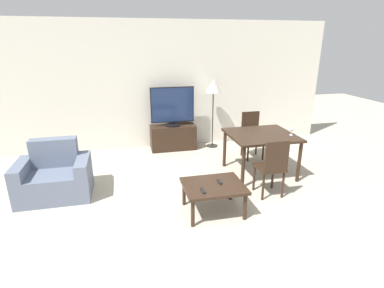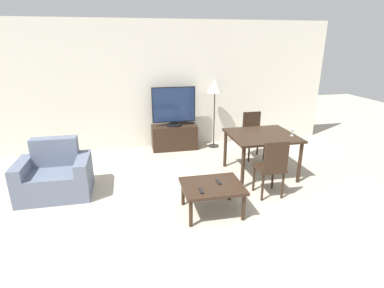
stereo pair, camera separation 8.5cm
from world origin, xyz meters
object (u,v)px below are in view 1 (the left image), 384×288
object	(u,v)px
coffee_table	(214,188)
remote_primary	(220,182)
dining_chair_far	(252,132)
tv_stand	(173,137)
dining_table	(261,139)
dining_chair_near	(272,165)
armchair	(55,178)
tv	(172,107)
floor_lamp	(213,89)
wine_glass_left	(292,130)
remote_secondary	(203,191)

from	to	relation	value
coffee_table	remote_primary	world-z (taller)	remote_primary
dining_chair_far	tv_stand	bearing A→B (deg)	151.43
dining_table	remote_primary	bearing A→B (deg)	-136.99
dining_table	dining_chair_far	world-z (taller)	dining_chair_far
tv_stand	dining_table	size ratio (longest dim) A/B	0.87
remote_primary	dining_chair_near	bearing A→B (deg)	11.64
armchair	coffee_table	xyz separation A→B (m)	(2.22, -1.00, 0.07)
armchair	remote_primary	distance (m)	2.52
dining_chair_far	tv	bearing A→B (deg)	151.50
coffee_table	dining_table	world-z (taller)	dining_table
coffee_table	floor_lamp	bearing A→B (deg)	73.58
armchair	tv_stand	distance (m)	2.70
dining_table	dining_chair_far	distance (m)	0.86
coffee_table	dining_chair_far	xyz separation A→B (m)	(1.38, 1.88, 0.15)
tv	dining_table	bearing A→B (deg)	-51.66
floor_lamp	wine_glass_left	size ratio (longest dim) A/B	10.34
remote_secondary	wine_glass_left	xyz separation A→B (m)	(1.83, 1.02, 0.42)
armchair	coffee_table	size ratio (longest dim) A/B	1.27
dining_chair_near	remote_secondary	distance (m)	1.24
dining_table	remote_secondary	size ratio (longest dim) A/B	7.48
remote_secondary	dining_table	bearing A→B (deg)	41.33
dining_chair_near	remote_primary	distance (m)	0.90
tv	dining_chair_far	xyz separation A→B (m)	(1.48, -0.81, -0.43)
tv	remote_primary	world-z (taller)	tv
armchair	dining_chair_far	bearing A→B (deg)	13.63
tv	coffee_table	xyz separation A→B (m)	(0.11, -2.68, -0.58)
tv	dining_table	xyz separation A→B (m)	(1.29, -1.63, -0.29)
remote_primary	dining_table	bearing A→B (deg)	43.01
tv	remote_secondary	distance (m)	2.88
armchair	tv	size ratio (longest dim) A/B	1.13
dining_chair_near	wine_glass_left	distance (m)	0.97
tv_stand	wine_glass_left	bearing A→B (deg)	-46.07
armchair	dining_chair_near	size ratio (longest dim) A/B	1.13
tv_stand	remote_primary	xyz separation A→B (m)	(0.21, -2.63, 0.16)
dining_table	remote_secondary	distance (m)	1.84
coffee_table	dining_chair_near	world-z (taller)	dining_chair_near
dining_table	wine_glass_left	size ratio (longest dim) A/B	7.69
dining_table	floor_lamp	world-z (taller)	floor_lamp
coffee_table	remote_secondary	world-z (taller)	remote_secondary
tv	dining_chair_far	distance (m)	1.74
dining_chair_far	floor_lamp	bearing A→B (deg)	127.50
remote_secondary	tv	bearing A→B (deg)	88.35
dining_chair_near	tv_stand	bearing A→B (deg)	113.99
coffee_table	remote_secondary	bearing A→B (deg)	-141.70
dining_chair_far	dining_chair_near	bearing A→B (deg)	-103.44
dining_table	floor_lamp	distance (m)	1.76
tv_stand	remote_primary	distance (m)	2.65
armchair	remote_secondary	bearing A→B (deg)	-29.61
coffee_table	remote_secondary	size ratio (longest dim) A/B	5.49
coffee_table	tv_stand	bearing A→B (deg)	92.32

